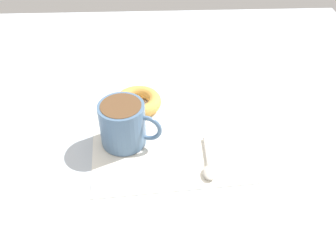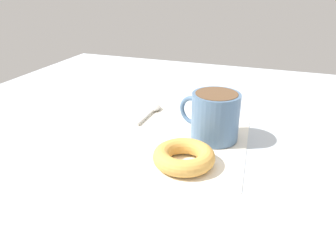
{
  "view_description": "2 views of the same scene",
  "coord_description": "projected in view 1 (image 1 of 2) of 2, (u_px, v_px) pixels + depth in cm",
  "views": [
    {
      "loc": [
        -0.2,
        -58.22,
        52.36
      ],
      "look_at": [
        2.19,
        -0.73,
        2.3
      ],
      "focal_mm": 40.0,
      "sensor_mm": 36.0,
      "label": 1
    },
    {
      "loc": [
        -17.23,
        53.54,
        28.98
      ],
      "look_at": [
        2.19,
        -0.73,
        2.3
      ],
      "focal_mm": 35.0,
      "sensor_mm": 36.0,
      "label": 2
    }
  ],
  "objects": [
    {
      "name": "coffee_cup",
      "position": [
        125.0,
        123.0,
        0.73
      ],
      "size": [
        12.28,
        9.02,
        9.1
      ],
      "color": "slate",
      "rests_on": "napkin"
    },
    {
      "name": "donut",
      "position": [
        139.0,
        102.0,
        0.83
      ],
      "size": [
        10.36,
        10.36,
        2.83
      ],
      "primitive_type": "torus",
      "color": "gold",
      "rests_on": "napkin"
    },
    {
      "name": "napkin",
      "position": [
        168.0,
        134.0,
        0.78
      ],
      "size": [
        32.7,
        32.7,
        0.3
      ],
      "primitive_type": "cube",
      "rotation": [
        0.0,
        0.0,
        0.08
      ],
      "color": "white",
      "rests_on": "ground_plane"
    },
    {
      "name": "spoon",
      "position": [
        209.0,
        167.0,
        0.7
      ],
      "size": [
        2.46,
        11.42,
        0.9
      ],
      "color": "#B7B2A8",
      "rests_on": "napkin"
    },
    {
      "name": "ground_plane",
      "position": [
        158.0,
        136.0,
        0.79
      ],
      "size": [
        120.0,
        120.0,
        2.0
      ],
      "primitive_type": "cube",
      "color": "#B2BCC6"
    }
  ]
}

